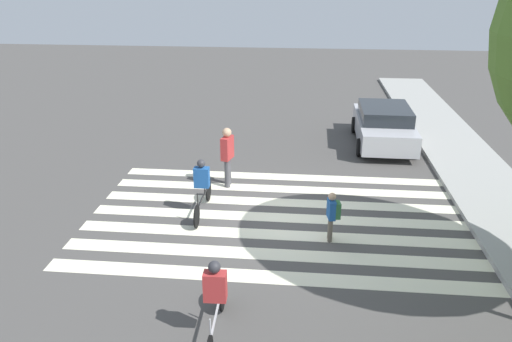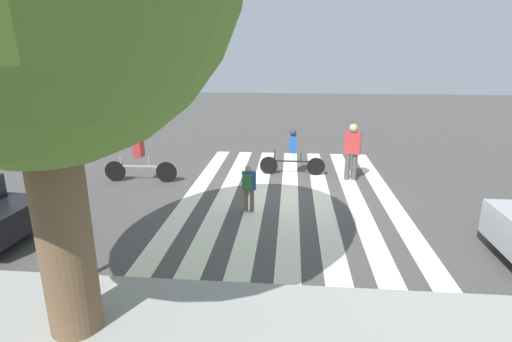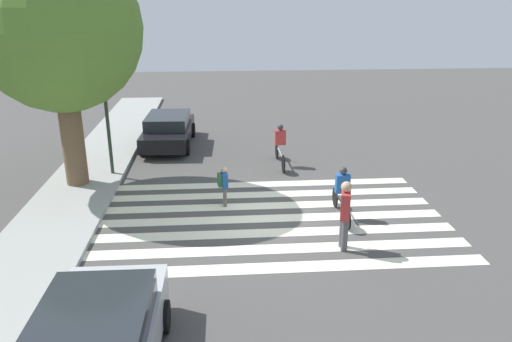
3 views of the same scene
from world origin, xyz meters
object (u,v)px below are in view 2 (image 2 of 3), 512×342
Objects in this scene: pedestrian_child_with_backpack at (352,149)px; cyclist_mid_street at (293,150)px; traffic_light at (32,102)px; pedestrian_adult_blue_shirt at (249,185)px; cyclist_far_lane at (139,156)px.

cyclist_mid_street is (1.91, -0.40, -0.19)m from pedestrian_child_with_backpack.
traffic_light reaches higher than cyclist_mid_street.
pedestrian_adult_blue_shirt is 4.34m from cyclist_far_lane.
traffic_light reaches higher than pedestrian_child_with_backpack.
pedestrian_child_with_backpack reaches higher than pedestrian_adult_blue_shirt.
traffic_light is 5.46m from pedestrian_adult_blue_shirt.
pedestrian_adult_blue_shirt is (-2.93, -3.84, -2.54)m from traffic_light.
traffic_light is 8.67m from cyclist_mid_street.
cyclist_mid_street is at bearing 61.97° from pedestrian_adult_blue_shirt.
pedestrian_child_with_backpack is 0.79× the size of cyclist_far_lane.
pedestrian_adult_blue_shirt is 3.61m from cyclist_mid_street.
cyclist_far_lane is at bearing 139.58° from pedestrian_adult_blue_shirt.
pedestrian_child_with_backpack is 1.96m from cyclist_mid_street.
cyclist_mid_street is at bearing 2.47° from pedestrian_child_with_backpack.
traffic_light reaches higher than cyclist_far_lane.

